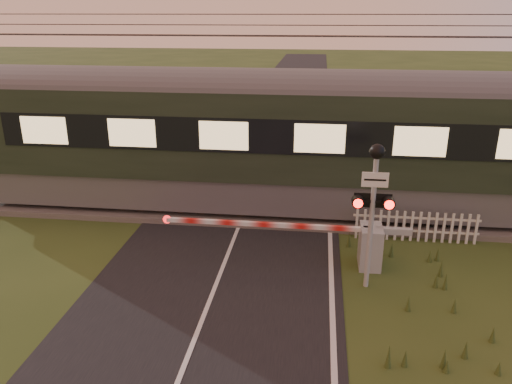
# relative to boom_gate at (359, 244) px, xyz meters

# --- Properties ---
(ground) EXTENTS (160.00, 160.00, 0.00)m
(ground) POSITION_rel_boom_gate_xyz_m (-3.44, -2.94, -0.61)
(ground) COLOR #2D4018
(ground) RESTS_ON ground
(road) EXTENTS (6.00, 140.00, 0.03)m
(road) POSITION_rel_boom_gate_xyz_m (-3.42, -3.17, -0.60)
(road) COLOR black
(road) RESTS_ON ground
(track_bed) EXTENTS (140.00, 3.40, 0.39)m
(track_bed) POSITION_rel_boom_gate_xyz_m (-3.44, 3.56, -0.55)
(track_bed) COLOR #47423D
(track_bed) RESTS_ON ground
(overhead_wires) EXTENTS (120.00, 0.62, 0.62)m
(overhead_wires) POSITION_rel_boom_gate_xyz_m (-3.44, 3.56, 5.11)
(overhead_wires) COLOR black
(overhead_wires) RESTS_ON ground
(boom_gate) EXTENTS (6.41, 0.84, 1.12)m
(boom_gate) POSITION_rel_boom_gate_xyz_m (0.00, 0.00, 0.00)
(boom_gate) COLOR gray
(boom_gate) RESTS_ON ground
(crossing_signal) EXTENTS (0.89, 0.36, 3.50)m
(crossing_signal) POSITION_rel_boom_gate_xyz_m (0.12, -1.05, 1.79)
(crossing_signal) COLOR gray
(crossing_signal) RESTS_ON ground
(picket_fence) EXTENTS (3.51, 0.07, 0.90)m
(picket_fence) POSITION_rel_boom_gate_xyz_m (1.69, 1.66, -0.16)
(picket_fence) COLOR silver
(picket_fence) RESTS_ON ground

